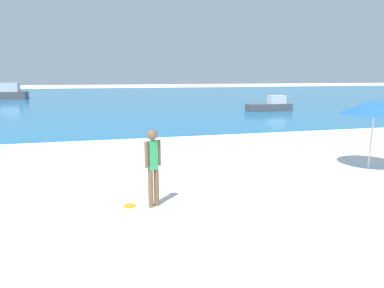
{
  "coord_description": "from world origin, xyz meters",
  "views": [
    {
      "loc": [
        -2.51,
        -2.12,
        2.83
      ],
      "look_at": [
        -0.49,
        6.01,
        1.1
      ],
      "focal_mm": 31.47,
      "sensor_mm": 36.0,
      "label": 1
    }
  ],
  "objects_px": {
    "frisbee": "(130,206)",
    "boat_near": "(271,106)",
    "boat_far": "(3,94)",
    "beach_umbrella": "(375,107)",
    "person_standing": "(153,163)"
  },
  "relations": [
    {
      "from": "boat_near",
      "to": "boat_far",
      "type": "relative_size",
      "value": 0.64
    },
    {
      "from": "frisbee",
      "to": "beach_umbrella",
      "type": "height_order",
      "value": "beach_umbrella"
    },
    {
      "from": "boat_near",
      "to": "beach_umbrella",
      "type": "distance_m",
      "value": 16.42
    },
    {
      "from": "boat_near",
      "to": "beach_umbrella",
      "type": "relative_size",
      "value": 1.68
    },
    {
      "from": "frisbee",
      "to": "boat_far",
      "type": "bearing_deg",
      "value": 108.55
    },
    {
      "from": "person_standing",
      "to": "beach_umbrella",
      "type": "relative_size",
      "value": 0.81
    },
    {
      "from": "frisbee",
      "to": "boat_near",
      "type": "bearing_deg",
      "value": 54.88
    },
    {
      "from": "person_standing",
      "to": "boat_near",
      "type": "height_order",
      "value": "person_standing"
    },
    {
      "from": "frisbee",
      "to": "beach_umbrella",
      "type": "xyz_separation_m",
      "value": [
        7.32,
        1.31,
        1.88
      ]
    },
    {
      "from": "person_standing",
      "to": "boat_far",
      "type": "bearing_deg",
      "value": -95.27
    },
    {
      "from": "boat_far",
      "to": "beach_umbrella",
      "type": "height_order",
      "value": "beach_umbrella"
    },
    {
      "from": "boat_near",
      "to": "boat_far",
      "type": "bearing_deg",
      "value": -37.37
    },
    {
      "from": "beach_umbrella",
      "to": "person_standing",
      "type": "bearing_deg",
      "value": -168.13
    },
    {
      "from": "boat_far",
      "to": "beach_umbrella",
      "type": "distance_m",
      "value": 39.54
    },
    {
      "from": "boat_far",
      "to": "beach_umbrella",
      "type": "xyz_separation_m",
      "value": [
        19.33,
        -34.48,
        1.18
      ]
    }
  ]
}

